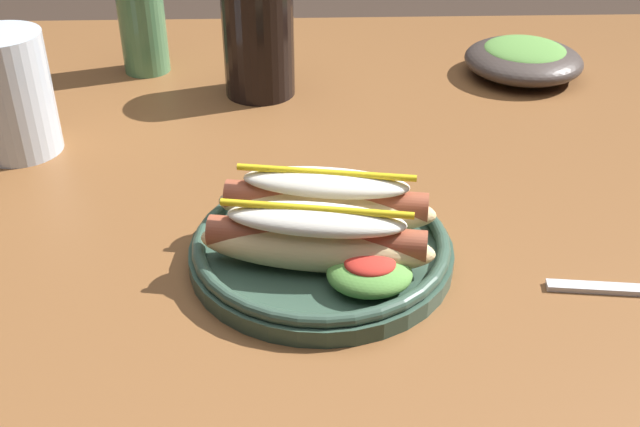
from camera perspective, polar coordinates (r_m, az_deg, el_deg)
name	(u,v)px	position (r m, az deg, el deg)	size (l,w,h in m)	color
dining_table	(269,235)	(0.89, -3.81, -1.56)	(1.24, 0.98, 0.74)	brown
hot_dog_plate	(323,236)	(0.66, 0.22, -1.70)	(0.23, 0.23, 0.08)	#334C3D
fork	(634,290)	(0.69, 22.19, -5.25)	(0.12, 0.03, 0.00)	silver
soda_cup	(259,42)	(0.98, -4.57, 12.52)	(0.09, 0.09, 0.13)	black
water_cup	(10,94)	(0.89, -21.94, 8.18)	(0.09, 0.09, 0.13)	silver
side_bowl	(524,58)	(1.08, 14.83, 11.04)	(0.16, 0.16, 0.05)	#423833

